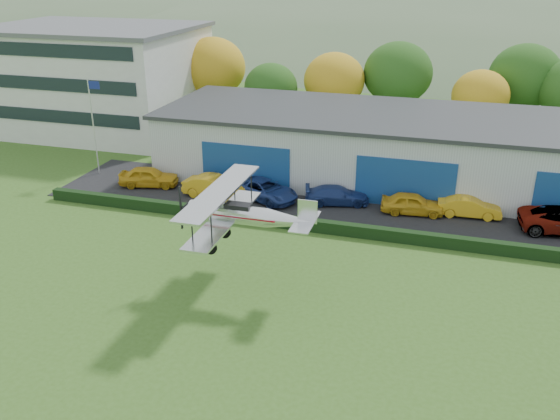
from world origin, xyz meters
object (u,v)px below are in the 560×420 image
(car_0, at_px, (149,177))
(car_1, at_px, (215,187))
(car_2, at_px, (264,190))
(biplane, at_px, (240,213))
(car_4, at_px, (413,204))
(car_5, at_px, (469,207))
(car_3, at_px, (337,195))
(flagpole, at_px, (94,118))
(office_block, at_px, (96,78))
(hangar, at_px, (413,148))

(car_0, relative_size, car_1, 0.93)
(car_2, height_order, biplane, biplane)
(car_4, xyz_separation_m, car_5, (3.79, 0.65, -0.04))
(car_1, xyz_separation_m, car_3, (8.95, 1.34, -0.14))
(car_0, height_order, car_5, car_0)
(flagpole, relative_size, car_3, 1.73)
(car_4, bearing_deg, flagpole, 81.74)
(car_5, bearing_deg, biplane, 135.43)
(office_block, distance_m, car_4, 36.84)
(office_block, relative_size, car_4, 4.72)
(flagpole, distance_m, car_4, 25.96)
(car_3, height_order, car_4, car_4)
(car_5, distance_m, biplane, 18.28)
(flagpole, relative_size, car_2, 1.50)
(hangar, height_order, car_0, hangar)
(car_1, xyz_separation_m, car_5, (18.16, 1.76, -0.10))
(flagpole, xyz_separation_m, car_2, (14.89, -1.54, -3.99))
(car_2, bearing_deg, car_5, -61.54)
(office_block, height_order, car_5, office_block)
(car_3, bearing_deg, hangar, -48.90)
(office_block, distance_m, car_0, 20.30)
(office_block, bearing_deg, car_4, -22.67)
(car_4, bearing_deg, biplane, 142.37)
(office_block, height_order, car_2, office_block)
(car_1, relative_size, car_4, 1.13)
(hangar, relative_size, biplane, 4.78)
(flagpole, height_order, biplane, flagpole)
(hangar, relative_size, car_0, 8.89)
(flagpole, distance_m, car_2, 15.49)
(office_block, distance_m, car_3, 31.86)
(office_block, relative_size, car_2, 3.86)
(car_1, height_order, car_4, car_1)
(car_1, relative_size, biplane, 0.58)
(biplane, bearing_deg, car_1, 118.29)
(car_4, distance_m, biplane, 15.56)
(car_3, xyz_separation_m, car_5, (9.21, 0.42, 0.04))
(car_0, bearing_deg, office_block, 28.92)
(office_block, bearing_deg, car_2, -32.29)
(car_3, height_order, biplane, biplane)
(flagpole, height_order, car_5, flagpole)
(car_1, bearing_deg, car_5, -78.96)
(car_2, distance_m, car_4, 10.75)
(flagpole, height_order, car_2, flagpole)
(office_block, relative_size, car_3, 4.46)
(office_block, bearing_deg, car_3, -26.09)
(car_5, bearing_deg, car_3, 89.12)
(car_0, bearing_deg, car_3, -101.46)
(car_2, xyz_separation_m, biplane, (2.76, -12.42, 3.63))
(car_0, bearing_deg, flagpole, 60.23)
(car_0, height_order, biplane, biplane)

